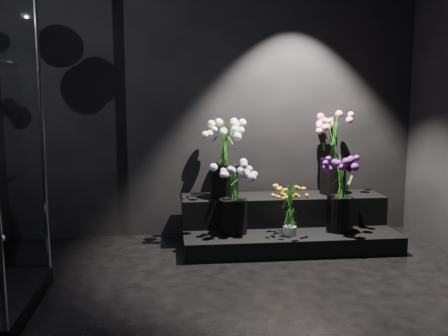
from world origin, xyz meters
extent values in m
plane|color=black|center=(0.00, 0.00, 0.00)|extent=(4.00, 4.00, 0.00)
plane|color=black|center=(0.00, 2.00, 1.40)|extent=(4.00, 0.00, 4.00)
plane|color=black|center=(0.00, -2.00, 1.40)|extent=(4.00, 0.00, 4.00)
cube|color=black|center=(0.63, 1.52, 0.08)|extent=(1.94, 0.86, 0.16)
cube|color=black|center=(0.63, 1.73, 0.30)|extent=(1.94, 0.43, 0.27)
cylinder|color=white|center=(0.60, 1.31, 0.27)|extent=(0.13, 0.13, 0.21)
cylinder|color=black|center=(0.11, 1.42, 0.32)|extent=(0.25, 0.25, 0.31)
cylinder|color=black|center=(1.08, 1.38, 0.32)|extent=(0.24, 0.24, 0.32)
cylinder|color=black|center=(0.06, 1.70, 0.59)|extent=(0.27, 0.27, 0.32)
cylinder|color=black|center=(1.14, 1.77, 0.60)|extent=(0.25, 0.25, 0.34)
camera|label=1|loc=(-0.45, -2.89, 1.40)|focal=40.00mm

